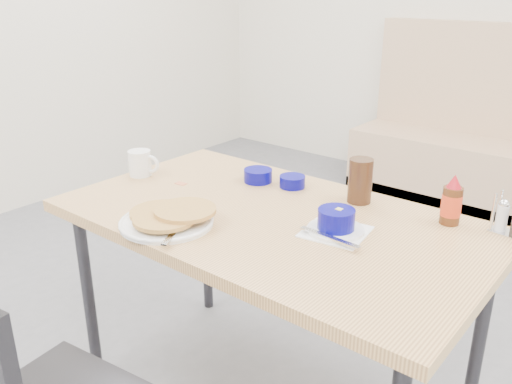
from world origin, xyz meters
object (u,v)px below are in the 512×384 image
Objects in this scene: amber_tumbler at (360,181)px; pancake_plate at (168,218)px; condiment_caddy at (510,221)px; syrup_bottle at (452,203)px; dining_table at (271,232)px; creamer_bowl at (258,176)px; coffee_mug at (141,163)px; butter_bowl at (292,182)px; booth_bench at (493,156)px; grits_setting at (336,223)px.

pancake_plate is at bearing -124.46° from amber_tumbler.
syrup_bottle reaches higher than condiment_caddy.
condiment_caddy is at bearing 35.23° from pancake_plate.
dining_table is 4.75× the size of pancake_plate.
syrup_bottle is (0.71, 0.08, 0.05)m from creamer_bowl.
coffee_mug is 0.82× the size of amber_tumbler.
creamer_bowl is (-0.23, 0.22, 0.09)m from dining_table.
butter_bowl is 0.58m from syrup_bottle.
syrup_bottle is at bearing 15.72° from coffee_mug.
amber_tumbler is at bearing 8.68° from creamer_bowl.
creamer_bowl is (0.40, 0.23, -0.03)m from coffee_mug.
booth_bench is 19.94× the size of butter_bowl.
pancake_plate is 3.09× the size of butter_bowl.
butter_bowl is 0.59× the size of syrup_bottle.
butter_bowl is at bearing 111.03° from dining_table.
dining_table is at bearing -144.23° from condiment_caddy.
condiment_caddy is at bearing 7.63° from creamer_bowl.
butter_bowl is (0.11, 0.52, -0.00)m from pancake_plate.
creamer_bowl is 0.14m from butter_bowl.
coffee_mug is 1.17× the size of creamer_bowl.
booth_bench reaches higher than syrup_bottle.
condiment_caddy is 0.17m from syrup_bottle.
condiment_caddy reaches higher than dining_table.
booth_bench reaches higher than amber_tumbler.
coffee_mug is at bearing -104.03° from booth_bench.
grits_setting is at bearing -84.73° from booth_bench.
booth_bench is at bearing 87.52° from butter_bowl.
syrup_bottle reaches higher than pancake_plate.
condiment_caddy reaches higher than creamer_bowl.
syrup_bottle is at bearing -159.43° from condiment_caddy.
creamer_bowl is at bearing -171.32° from amber_tumbler.
butter_bowl is 0.74m from condiment_caddy.
grits_setting is at bearing -35.76° from butter_bowl.
grits_setting is 1.48× the size of amber_tumbler.
syrup_bottle reaches higher than amber_tumbler.
dining_table is 0.58m from syrup_bottle.
coffee_mug is 0.60m from butter_bowl.
dining_table is 8.61× the size of syrup_bottle.
booth_bench is 8.32× the size of grits_setting.
booth_bench is at bearing 84.20° from creamer_bowl.
booth_bench is at bearing 102.01° from syrup_bottle.
condiment_caddy is (0.48, 0.06, -0.03)m from amber_tumbler.
coffee_mug is 1.15m from syrup_bottle.
coffee_mug is (-0.64, -2.54, 0.46)m from booth_bench.
condiment_caddy is (1.28, 0.35, -0.01)m from coffee_mug.
butter_bowl is 0.27m from amber_tumbler.
condiment_caddy is 0.76× the size of syrup_bottle.
syrup_bottle reaches higher than dining_table.
pancake_plate reaches higher than dining_table.
condiment_caddy reaches higher than coffee_mug.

